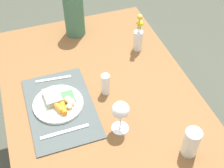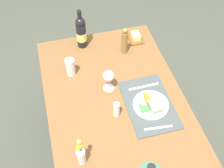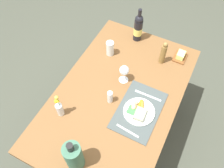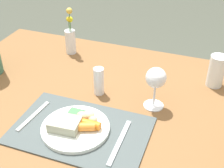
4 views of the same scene
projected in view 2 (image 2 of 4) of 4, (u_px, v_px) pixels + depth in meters
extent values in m
plane|color=#43473B|center=(116.00, 159.00, 2.43)|extent=(8.00, 8.00, 0.00)
cube|color=brown|center=(117.00, 107.00, 1.85)|extent=(1.43, 0.89, 0.06)
cylinder|color=#282725|center=(135.00, 70.00, 2.59)|extent=(0.08, 0.08, 0.72)
cylinder|color=#282725|center=(58.00, 85.00, 2.48)|extent=(0.08, 0.08, 0.72)
cube|color=#434D4D|center=(149.00, 104.00, 1.83)|extent=(0.45, 0.29, 0.01)
cylinder|color=white|center=(151.00, 105.00, 1.81)|extent=(0.23, 0.23, 0.01)
cube|color=gray|center=(155.00, 106.00, 1.78)|extent=(0.10, 0.08, 0.03)
cylinder|color=orange|center=(150.00, 98.00, 1.82)|extent=(0.08, 0.05, 0.03)
cylinder|color=orange|center=(147.00, 98.00, 1.82)|extent=(0.08, 0.03, 0.03)
ellipsoid|color=#CDB382|center=(144.00, 104.00, 1.79)|extent=(0.04, 0.03, 0.03)
ellipsoid|color=#DBB786|center=(142.00, 102.00, 1.80)|extent=(0.04, 0.03, 0.03)
ellipsoid|color=tan|center=(142.00, 99.00, 1.82)|extent=(0.03, 0.03, 0.02)
cube|color=#3F9146|center=(144.00, 108.00, 1.79)|extent=(0.07, 0.06, 0.01)
cube|color=silver|center=(158.00, 128.00, 1.71)|extent=(0.03, 0.17, 0.00)
cube|color=silver|center=(144.00, 87.00, 1.92)|extent=(0.02, 0.21, 0.00)
cylinder|color=black|center=(82.00, 35.00, 2.11)|extent=(0.07, 0.07, 0.20)
sphere|color=black|center=(80.00, 22.00, 2.02)|extent=(0.07, 0.07, 0.07)
cylinder|color=black|center=(80.00, 16.00, 1.98)|extent=(0.03, 0.03, 0.09)
cylinder|color=#E0D766|center=(82.00, 36.00, 2.12)|extent=(0.07, 0.07, 0.07)
cylinder|color=white|center=(116.00, 110.00, 1.74)|extent=(0.04, 0.04, 0.11)
cube|color=brown|center=(136.00, 39.00, 2.23)|extent=(0.13, 0.10, 0.01)
cube|color=#E3EA82|center=(136.00, 36.00, 2.21)|extent=(0.08, 0.06, 0.05)
cylinder|color=silver|center=(81.00, 157.00, 1.54)|extent=(0.05, 0.05, 0.11)
cylinder|color=#3F7233|center=(80.00, 155.00, 1.52)|extent=(0.00, 0.00, 0.17)
sphere|color=yellow|center=(78.00, 147.00, 1.46)|extent=(0.03, 0.03, 0.03)
cylinder|color=#3F7233|center=(81.00, 151.00, 1.51)|extent=(0.00, 0.00, 0.21)
sphere|color=gold|center=(79.00, 142.00, 1.43)|extent=(0.03, 0.03, 0.03)
cylinder|color=#3F7233|center=(82.00, 154.00, 1.52)|extent=(0.00, 0.00, 0.17)
sphere|color=gold|center=(81.00, 146.00, 1.45)|extent=(0.02, 0.02, 0.02)
cylinder|color=silver|center=(70.00, 67.00, 1.95)|extent=(0.06, 0.06, 0.13)
cylinder|color=#A8CFC1|center=(71.00, 70.00, 1.97)|extent=(0.06, 0.06, 0.07)
cylinder|color=olive|center=(124.00, 43.00, 2.07)|extent=(0.05, 0.05, 0.18)
sphere|color=olive|center=(125.00, 31.00, 1.99)|extent=(0.04, 0.04, 0.04)
cylinder|color=white|center=(109.00, 88.00, 1.92)|extent=(0.07, 0.07, 0.00)
cylinder|color=white|center=(109.00, 84.00, 1.88)|extent=(0.01, 0.01, 0.09)
sphere|color=white|center=(109.00, 76.00, 1.82)|extent=(0.07, 0.07, 0.07)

